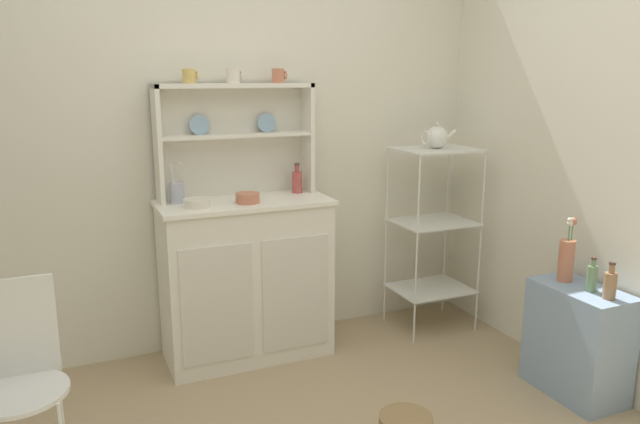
{
  "coord_description": "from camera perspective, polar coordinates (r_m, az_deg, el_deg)",
  "views": [
    {
      "loc": [
        -0.87,
        -1.78,
        1.59
      ],
      "look_at": [
        0.39,
        1.12,
        0.87
      ],
      "focal_mm": 33.9,
      "sensor_mm": 36.0,
      "label": 1
    }
  ],
  "objects": [
    {
      "name": "bakers_rack",
      "position": [
        3.83,
        10.64,
        -0.66
      ],
      "size": [
        0.48,
        0.38,
        1.15
      ],
      "color": "silver",
      "rests_on": "ground"
    },
    {
      "name": "hutch_cabinet",
      "position": [
        3.47,
        -6.99,
        -6.13
      ],
      "size": [
        0.95,
        0.45,
        0.92
      ],
      "color": "white",
      "rests_on": "ground"
    },
    {
      "name": "cup_terracotta_2",
      "position": [
        3.48,
        -3.96,
        12.71
      ],
      "size": [
        0.08,
        0.07,
        0.08
      ],
      "color": "#C67556",
      "rests_on": "hutch_shelf_unit"
    },
    {
      "name": "oil_bottle",
      "position": [
        3.21,
        24.29,
        -5.65
      ],
      "size": [
        0.05,
        0.05,
        0.17
      ],
      "color": "#6B8C60",
      "rests_on": "side_shelf_blue"
    },
    {
      "name": "flower_vase",
      "position": [
        3.31,
        22.25,
        -4.01
      ],
      "size": [
        0.08,
        0.08,
        0.33
      ],
      "color": "#C67556",
      "rests_on": "side_shelf_blue"
    },
    {
      "name": "wall_back",
      "position": [
        3.54,
        -9.18,
        7.13
      ],
      "size": [
        3.84,
        0.05,
        2.5
      ],
      "primitive_type": "cube",
      "color": "silver",
      "rests_on": "ground"
    },
    {
      "name": "vinegar_bottle",
      "position": [
        3.15,
        25.7,
        -6.16
      ],
      "size": [
        0.06,
        0.06,
        0.18
      ],
      "color": "#99704C",
      "rests_on": "side_shelf_blue"
    },
    {
      "name": "jam_bottle",
      "position": [
        3.53,
        -2.18,
        2.93
      ],
      "size": [
        0.06,
        0.06,
        0.18
      ],
      "color": "#B74C47",
      "rests_on": "hutch_cabinet"
    },
    {
      "name": "wire_chair",
      "position": [
        2.59,
        -26.72,
        -13.15
      ],
      "size": [
        0.36,
        0.36,
        0.85
      ],
      "rotation": [
        0.0,
        0.0,
        -0.05
      ],
      "color": "white",
      "rests_on": "ground"
    },
    {
      "name": "side_shelf_blue",
      "position": [
        3.37,
        23.12,
        -11.15
      ],
      "size": [
        0.28,
        0.48,
        0.57
      ],
      "primitive_type": "cube",
      "color": "#849EBC",
      "rests_on": "ground"
    },
    {
      "name": "utensil_jar",
      "position": [
        3.34,
        -13.36,
        1.81
      ],
      "size": [
        0.08,
        0.08,
        0.22
      ],
      "color": "#B2B7C6",
      "rests_on": "hutch_cabinet"
    },
    {
      "name": "hutch_shelf_unit",
      "position": [
        3.45,
        -8.14,
        7.62
      ],
      "size": [
        0.88,
        0.18,
        0.63
      ],
      "color": "silver",
      "rests_on": "hutch_cabinet"
    },
    {
      "name": "porcelain_teapot",
      "position": [
        3.75,
        10.94,
        6.95
      ],
      "size": [
        0.23,
        0.14,
        0.16
      ],
      "color": "white",
      "rests_on": "bakers_rack"
    },
    {
      "name": "cup_gold_0",
      "position": [
        3.34,
        -12.25,
        12.43
      ],
      "size": [
        0.08,
        0.07,
        0.08
      ],
      "color": "#DBB760",
      "rests_on": "hutch_shelf_unit"
    },
    {
      "name": "bowl_floral_medium",
      "position": [
        3.28,
        -6.85,
        1.33
      ],
      "size": [
        0.13,
        0.13,
        0.05
      ],
      "primitive_type": "cylinder",
      "color": "#C67556",
      "rests_on": "hutch_cabinet"
    },
    {
      "name": "cup_cream_1",
      "position": [
        3.4,
        -8.19,
        12.6
      ],
      "size": [
        0.09,
        0.07,
        0.08
      ],
      "color": "silver",
      "rests_on": "hutch_shelf_unit"
    },
    {
      "name": "bowl_mixing_large",
      "position": [
        3.21,
        -11.55,
        0.84
      ],
      "size": [
        0.14,
        0.14,
        0.05
      ],
      "primitive_type": "cylinder",
      "color": "silver",
      "rests_on": "hutch_cabinet"
    }
  ]
}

